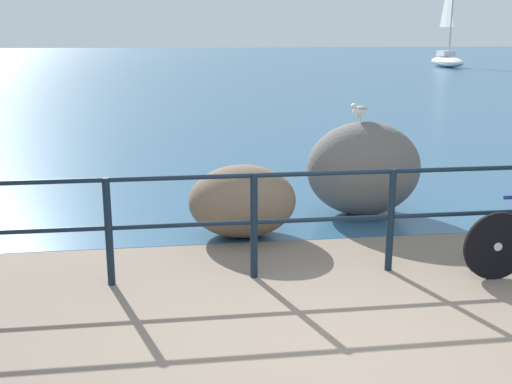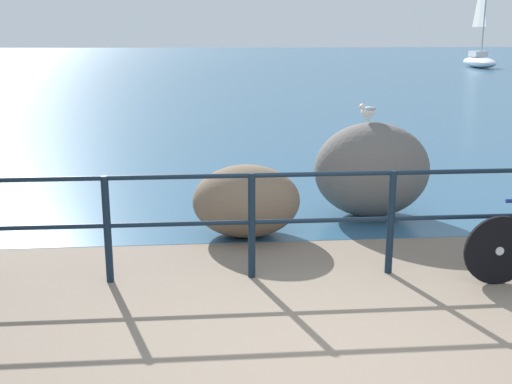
% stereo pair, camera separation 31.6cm
% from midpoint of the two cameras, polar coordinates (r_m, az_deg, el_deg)
% --- Properties ---
extents(ground_plane, '(120.00, 120.00, 0.10)m').
position_cam_midpoint_polar(ground_plane, '(24.06, -1.84, 8.76)').
color(ground_plane, '#756656').
extents(sea_surface, '(120.00, 90.00, 0.01)m').
position_cam_midpoint_polar(sea_surface, '(51.68, -3.52, 11.78)').
color(sea_surface, '#2D5675').
rests_on(sea_surface, ground_plane).
extents(promenade_railing, '(9.43, 0.07, 1.02)m').
position_cam_midpoint_polar(promenade_railing, '(5.98, 7.54, -1.79)').
color(promenade_railing, black).
rests_on(promenade_railing, ground_plane).
extents(breakwater_boulder_main, '(1.46, 1.12, 1.19)m').
position_cam_midpoint_polar(breakwater_boulder_main, '(8.07, 11.57, 1.98)').
color(breakwater_boulder_main, '#605B56').
rests_on(breakwater_boulder_main, ground).
extents(breakwater_boulder_left, '(1.23, 0.98, 0.83)m').
position_cam_midpoint_polar(breakwater_boulder_left, '(7.15, 0.39, -0.82)').
color(breakwater_boulder_left, brown).
rests_on(breakwater_boulder_left, ground).
extents(seagull, '(0.31, 0.26, 0.23)m').
position_cam_midpoint_polar(seagull, '(8.02, 11.26, 7.26)').
color(seagull, gold).
rests_on(seagull, breakwater_boulder_main).
extents(sailboat, '(1.41, 4.43, 6.16)m').
position_cam_midpoint_polar(sailboat, '(44.37, 19.81, 11.48)').
color(sailboat, white).
rests_on(sailboat, sea_surface).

